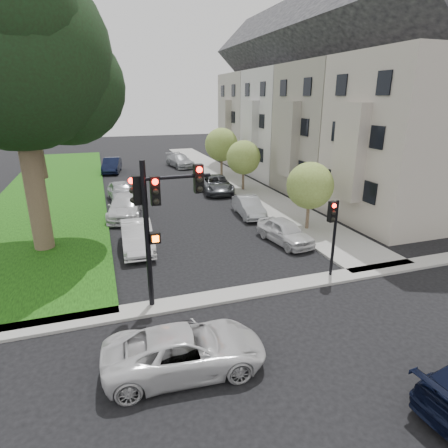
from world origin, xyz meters
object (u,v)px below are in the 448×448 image
object	(u,v)px
small_tree_c	(221,145)
car_parked_1	(249,207)
traffic_signal_secondary	(333,225)
car_parked_6	(125,206)
small_tree_b	(243,158)
car_parked_5	(137,236)
car_parked_7	(121,192)
car_parked_2	(216,184)
eucalyptus	(12,54)
car_parked_9	(112,165)
small_tree_a	(310,186)
car_parked_0	(285,231)
car_parked_4	(180,161)
traffic_signal_main	(158,209)
car_cross_near	(185,350)

from	to	relation	value
small_tree_c	car_parked_1	bearing A→B (deg)	-100.03
traffic_signal_secondary	car_parked_6	world-z (taller)	traffic_signal_secondary
small_tree_b	car_parked_5	bearing A→B (deg)	-133.68
small_tree_b	car_parked_7	size ratio (longest dim) A/B	0.96
car_parked_2	car_parked_5	world-z (taller)	car_parked_5
eucalyptus	small_tree_b	world-z (taller)	eucalyptus
car_parked_9	car_parked_6	bearing A→B (deg)	-80.51
small_tree_a	small_tree_c	xyz separation A→B (m)	(0.00, 16.34, 0.48)
car_parked_2	car_parked_7	bearing A→B (deg)	-169.83
car_parked_2	traffic_signal_secondary	bearing A→B (deg)	-83.48
car_parked_1	car_parked_9	size ratio (longest dim) A/B	0.83
car_parked_0	car_parked_1	xyz separation A→B (m)	(-0.01, 5.16, -0.01)
traffic_signal_secondary	car_parked_9	xyz separation A→B (m)	(-7.80, 28.22, -1.67)
small_tree_c	small_tree_a	bearing A→B (deg)	-90.00
eucalyptus	car_parked_7	bearing A→B (deg)	61.89
small_tree_c	car_parked_4	size ratio (longest dim) A/B	0.96
traffic_signal_secondary	car_parked_9	size ratio (longest dim) A/B	0.75
car_parked_5	eucalyptus	bearing A→B (deg)	163.76
traffic_signal_main	car_parked_9	bearing A→B (deg)	91.14
eucalyptus	car_parked_9	xyz separation A→B (m)	(4.40, 20.77, -8.54)
small_tree_b	car_parked_1	size ratio (longest dim) A/B	1.09
car_parked_2	car_parked_7	xyz separation A→B (m)	(-7.67, -0.49, 0.06)
small_tree_c	traffic_signal_main	xyz separation A→B (m)	(-9.56, -22.09, 0.64)
small_tree_b	car_parked_4	size ratio (longest dim) A/B	0.85
small_tree_a	eucalyptus	bearing A→B (deg)	173.45
car_cross_near	car_parked_9	world-z (taller)	car_parked_9
eucalyptus	car_parked_2	xyz separation A→B (m)	(12.21, 8.99, -8.61)
small_tree_b	car_parked_0	xyz separation A→B (m)	(-2.22, -11.92, -2.15)
traffic_signal_main	car_parked_4	xyz separation A→B (m)	(6.91, 29.12, -3.10)
small_tree_b	traffic_signal_secondary	bearing A→B (deg)	-98.12
small_tree_a	car_parked_6	xyz separation A→B (m)	(-10.03, 6.10, -1.98)
car_parked_0	car_parked_6	distance (m)	10.85
traffic_signal_secondary	car_cross_near	distance (m)	8.32
eucalyptus	small_tree_c	distance (m)	21.54
car_cross_near	car_parked_1	xyz separation A→B (m)	(7.32, 13.24, -0.01)
car_parked_6	car_parked_7	xyz separation A→B (m)	(0.05, 4.08, 0.03)
small_tree_c	car_parked_0	xyz separation A→B (m)	(-2.22, -17.77, -2.53)
car_cross_near	car_parked_7	xyz separation A→B (m)	(-0.43, 19.69, 0.10)
small_tree_a	small_tree_b	size ratio (longest dim) A/B	0.96
car_parked_1	traffic_signal_main	bearing A→B (deg)	-123.05
eucalyptus	car_parked_0	xyz separation A→B (m)	(12.31, -3.10, -8.65)
small_tree_b	car_parked_7	world-z (taller)	small_tree_b
car_parked_1	car_parked_4	size ratio (longest dim) A/B	0.78
small_tree_c	traffic_signal_main	size ratio (longest dim) A/B	0.86
car_cross_near	car_parked_9	xyz separation A→B (m)	(-0.57, 31.95, 0.12)
car_cross_near	car_parked_0	world-z (taller)	car_parked_0
traffic_signal_main	car_parked_7	bearing A→B (deg)	91.50
car_cross_near	car_parked_4	distance (m)	33.61
eucalyptus	traffic_signal_secondary	size ratio (longest dim) A/B	3.90
traffic_signal_secondary	small_tree_c	bearing A→B (deg)	84.01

